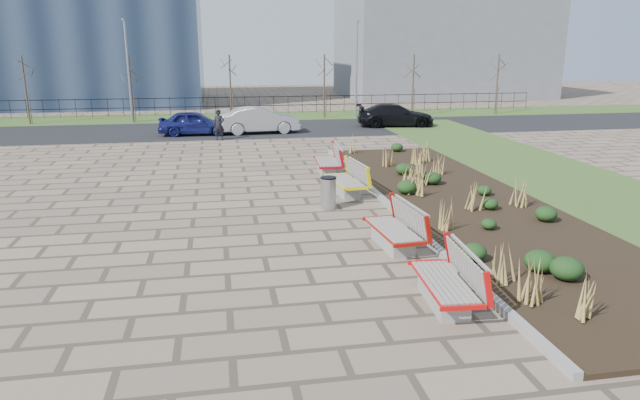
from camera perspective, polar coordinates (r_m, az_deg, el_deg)
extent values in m
plane|color=#7E6B57|center=(11.29, -4.86, -8.71)|extent=(120.00, 120.00, 0.00)
cube|color=black|center=(17.47, 14.32, -0.29)|extent=(4.50, 18.00, 0.10)
cube|color=gray|center=(16.65, 7.00, -0.59)|extent=(0.16, 18.00, 0.15)
cube|color=#33511E|center=(19.89, 26.89, 0.30)|extent=(5.00, 38.00, 0.04)
cube|color=#33511E|center=(38.57, -8.88, 8.21)|extent=(80.00, 5.00, 0.04)
cube|color=black|center=(32.62, -8.59, 6.96)|extent=(80.00, 7.00, 0.02)
cylinder|color=#B2B2B7|center=(16.36, 0.84, 0.66)|extent=(0.44, 0.44, 0.93)
imported|color=black|center=(29.03, -10.08, 7.40)|extent=(0.61, 0.45, 1.53)
imported|color=navy|center=(30.94, -12.42, 7.55)|extent=(3.76, 1.59, 1.27)
imported|color=gray|center=(31.03, -6.03, 7.95)|extent=(4.31, 1.75, 1.39)
imported|color=black|center=(33.81, 7.54, 8.40)|extent=(4.65, 2.40, 1.29)
cube|color=slate|center=(56.31, 12.02, 15.27)|extent=(18.00, 12.00, 10.00)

